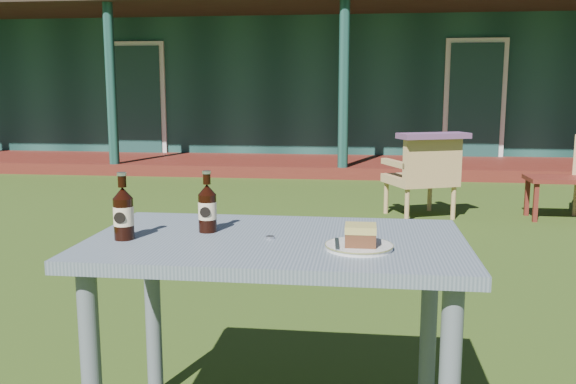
# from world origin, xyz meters

# --- Properties ---
(ground) EXTENTS (80.00, 80.00, 0.00)m
(ground) POSITION_xyz_m (0.00, 0.00, 0.00)
(ground) COLOR #334916
(pavilion) EXTENTS (15.80, 8.30, 3.45)m
(pavilion) POSITION_xyz_m (-0.00, 9.39, 1.61)
(pavilion) COLOR #183F37
(pavilion) RESTS_ON ground
(cafe_table) EXTENTS (1.20, 0.70, 0.72)m
(cafe_table) POSITION_xyz_m (0.00, -1.60, 0.62)
(cafe_table) COLOR slate
(cafe_table) RESTS_ON ground
(plate) EXTENTS (0.20, 0.20, 0.01)m
(plate) POSITION_xyz_m (0.26, -1.71, 0.73)
(plate) COLOR silver
(plate) RESTS_ON cafe_table
(cake_slice) EXTENTS (0.09, 0.09, 0.06)m
(cake_slice) POSITION_xyz_m (0.27, -1.72, 0.77)
(cake_slice) COLOR #522D1A
(cake_slice) RESTS_ON plate
(fork) EXTENTS (0.02, 0.14, 0.00)m
(fork) POSITION_xyz_m (0.20, -1.72, 0.74)
(fork) COLOR silver
(fork) RESTS_ON plate
(cola_bottle_near) EXTENTS (0.06, 0.06, 0.21)m
(cola_bottle_near) POSITION_xyz_m (-0.24, -1.54, 0.80)
(cola_bottle_near) COLOR black
(cola_bottle_near) RESTS_ON cafe_table
(cola_bottle_far) EXTENTS (0.06, 0.07, 0.21)m
(cola_bottle_far) POSITION_xyz_m (-0.48, -1.68, 0.81)
(cola_bottle_far) COLOR black
(cola_bottle_far) RESTS_ON cafe_table
(bottle_cap) EXTENTS (0.03, 0.03, 0.01)m
(bottle_cap) POSITION_xyz_m (-0.02, -1.61, 0.72)
(bottle_cap) COLOR silver
(bottle_cap) RESTS_ON cafe_table
(armchair_left) EXTENTS (0.73, 0.71, 0.76)m
(armchair_left) POSITION_xyz_m (0.84, 2.28, 0.43)
(armchair_left) COLOR tan
(armchair_left) RESTS_ON ground
(floral_throw) EXTENTS (0.69, 0.47, 0.05)m
(floral_throw) POSITION_xyz_m (0.90, 2.14, 0.79)
(floral_throw) COLOR #633C63
(floral_throw) RESTS_ON armchair_left
(side_table) EXTENTS (0.60, 0.40, 0.40)m
(side_table) POSITION_xyz_m (2.10, 2.37, 0.34)
(side_table) COLOR #5A1D16
(side_table) RESTS_ON ground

